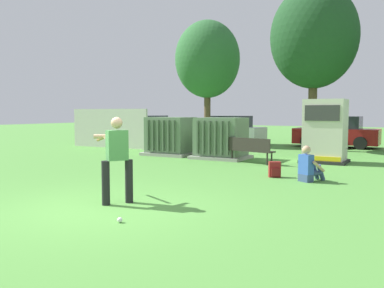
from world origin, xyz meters
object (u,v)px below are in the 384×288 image
Objects in this scene: transformer_mid_west at (221,139)px; sports_ball at (120,220)px; parked_car_leftmost at (146,129)px; parked_car_right_of_center at (337,133)px; generator_enclosure at (325,131)px; transformer_west at (170,137)px; backpack at (275,170)px; park_bench at (250,148)px; seated_spectator at (309,167)px; batter at (116,155)px; parked_car_left_of_center at (229,131)px.

sports_ball is (2.60, -9.37, -0.74)m from transformer_mid_west.
parked_car_right_of_center is at bearing 4.16° from parked_car_leftmost.
generator_enclosure is 10.24m from sports_ball.
parked_car_right_of_center is (5.50, 7.53, -0.04)m from transformer_west.
transformer_west is 6.87m from backpack.
parked_car_right_of_center is at bearing 91.55° from backpack.
transformer_mid_west reaches higher than backpack.
parked_car_leftmost is at bearing 142.73° from park_bench.
seated_spectator is at bearing -83.46° from parked_car_right_of_center.
transformer_mid_west is 4.84m from backpack.
parked_car_right_of_center is at bearing 80.23° from park_bench.
batter reaches higher than seated_spectator.
park_bench is 20.48× the size of sports_ball.
sports_ball is (-1.25, -10.10, -1.09)m from generator_enclosure.
transformer_mid_west is 2.18× the size of seated_spectator.
parked_car_left_of_center reaches higher than sports_ball.
transformer_mid_west is 1.78m from park_bench.
parked_car_right_of_center is (6.02, 0.34, 0.00)m from parked_car_left_of_center.
transformer_mid_west and parked_car_left_of_center have the same top height.
transformer_west is 10.83m from sports_ball.
transformer_west is 9.32m from parked_car_right_of_center.
parked_car_left_of_center is at bearing 118.99° from park_bench.
park_bench is 0.44× the size of parked_car_leftmost.
seated_spectator is 13.28m from parked_car_left_of_center.
transformer_west is 23.33× the size of sports_ball.
parked_car_left_of_center is at bearing 112.08° from transformer_mid_west.
park_bench is 1.06× the size of batter.
transformer_west is 6.34m from generator_enclosure.
batter is 1.81× the size of seated_spectator.
seated_spectator is (2.78, -2.86, -0.16)m from park_bench.
park_bench is at bearing 90.34° from batter.
park_bench is 7.43m from batter.
seated_spectator is 0.23× the size of parked_car_leftmost.
sports_ball is at bearing -74.51° from transformer_mid_west.
parked_car_leftmost is 11.62m from parked_car_right_of_center.
seated_spectator is 1.04m from backpack.
batter reaches higher than backpack.
generator_enclosure is 7.03m from parked_car_right_of_center.
seated_spectator is (6.80, -3.87, -0.41)m from transformer_west.
sports_ball is 17.66m from parked_car_left_of_center.
parked_car_left_of_center is at bearing 108.45° from sports_ball.
generator_enclosure reaches higher than parked_car_right_of_center.
parked_car_left_of_center reaches higher than seated_spectator.
park_bench is (4.02, -1.01, -0.25)m from transformer_west.
batter is 5.34m from seated_spectator.
seated_spectator is at bearing -39.32° from parked_car_leftmost.
parked_car_leftmost is at bearing -175.84° from parked_car_right_of_center.
parked_car_right_of_center reaches higher than sports_ball.
backpack is at bearing -40.99° from parked_car_leftmost.
seated_spectator is 2.19× the size of backpack.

